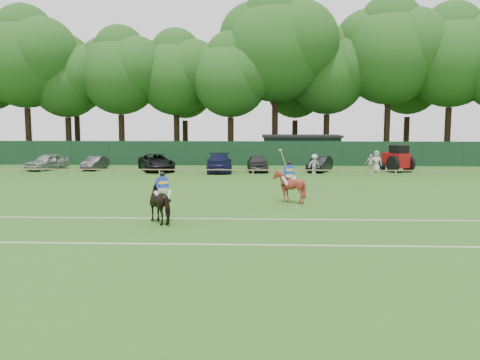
{
  "coord_description": "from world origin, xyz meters",
  "views": [
    {
      "loc": [
        1.61,
        -24.87,
        4.77
      ],
      "look_at": [
        0.5,
        3.0,
        1.4
      ],
      "focal_mm": 38.0,
      "sensor_mm": 36.0,
      "label": 1
    }
  ],
  "objects_px": {
    "spectator_right": "(376,162)",
    "estate_black": "(320,164)",
    "polo_ball": "(296,207)",
    "tractor": "(397,159)",
    "sedan_navy": "(219,163)",
    "hatch_grey": "(257,163)",
    "horse_dark": "(163,203)",
    "spectator_left": "(314,164)",
    "spectator_mid": "(371,164)",
    "sedan_silver": "(47,162)",
    "utility_shed": "(301,149)",
    "suv_black": "(156,162)",
    "horse_chestnut": "(289,186)",
    "sedan_grey": "(95,163)"
  },
  "relations": [
    {
      "from": "suv_black",
      "to": "utility_shed",
      "type": "height_order",
      "value": "utility_shed"
    },
    {
      "from": "spectator_right",
      "to": "sedan_navy",
      "type": "bearing_deg",
      "value": -164.36
    },
    {
      "from": "horse_chestnut",
      "to": "sedan_navy",
      "type": "height_order",
      "value": "horse_chestnut"
    },
    {
      "from": "sedan_grey",
      "to": "estate_black",
      "type": "xyz_separation_m",
      "value": [
        20.96,
        -0.8,
        0.07
      ]
    },
    {
      "from": "spectator_mid",
      "to": "tractor",
      "type": "xyz_separation_m",
      "value": [
        2.6,
        1.19,
        0.3
      ]
    },
    {
      "from": "spectator_left",
      "to": "estate_black",
      "type": "bearing_deg",
      "value": 50.87
    },
    {
      "from": "polo_ball",
      "to": "utility_shed",
      "type": "xyz_separation_m",
      "value": [
        2.43,
        27.84,
        1.49
      ]
    },
    {
      "from": "horse_chestnut",
      "to": "utility_shed",
      "type": "bearing_deg",
      "value": -110.45
    },
    {
      "from": "sedan_grey",
      "to": "hatch_grey",
      "type": "relative_size",
      "value": 0.85
    },
    {
      "from": "sedan_navy",
      "to": "tractor",
      "type": "height_order",
      "value": "tractor"
    },
    {
      "from": "spectator_right",
      "to": "tractor",
      "type": "height_order",
      "value": "tractor"
    },
    {
      "from": "utility_shed",
      "to": "horse_dark",
      "type": "bearing_deg",
      "value": -105.5
    },
    {
      "from": "suv_black",
      "to": "spectator_mid",
      "type": "bearing_deg",
      "value": -26.03
    },
    {
      "from": "spectator_right",
      "to": "horse_dark",
      "type": "bearing_deg",
      "value": -106.83
    },
    {
      "from": "sedan_silver",
      "to": "sedan_navy",
      "type": "distance_m",
      "value": 16.32
    },
    {
      "from": "horse_dark",
      "to": "hatch_grey",
      "type": "xyz_separation_m",
      "value": [
        4.22,
        23.24,
        -0.16
      ]
    },
    {
      "from": "estate_black",
      "to": "hatch_grey",
      "type": "bearing_deg",
      "value": -158.22
    },
    {
      "from": "sedan_navy",
      "to": "estate_black",
      "type": "distance_m",
      "value": 9.14
    },
    {
      "from": "horse_chestnut",
      "to": "spectator_mid",
      "type": "xyz_separation_m",
      "value": [
        8.09,
        16.24,
        -0.09
      ]
    },
    {
      "from": "horse_dark",
      "to": "hatch_grey",
      "type": "height_order",
      "value": "horse_dark"
    },
    {
      "from": "sedan_navy",
      "to": "spectator_mid",
      "type": "xyz_separation_m",
      "value": [
        13.44,
        -0.61,
        0.04
      ]
    },
    {
      "from": "horse_dark",
      "to": "spectator_right",
      "type": "relative_size",
      "value": 1.12
    },
    {
      "from": "spectator_left",
      "to": "polo_ball",
      "type": "height_order",
      "value": "spectator_left"
    },
    {
      "from": "hatch_grey",
      "to": "spectator_left",
      "type": "distance_m",
      "value": 5.38
    },
    {
      "from": "horse_dark",
      "to": "polo_ball",
      "type": "relative_size",
      "value": 24.27
    },
    {
      "from": "sedan_navy",
      "to": "polo_ball",
      "type": "height_order",
      "value": "sedan_navy"
    },
    {
      "from": "spectator_left",
      "to": "spectator_mid",
      "type": "xyz_separation_m",
      "value": [
        5.02,
        0.93,
        -0.02
      ]
    },
    {
      "from": "sedan_grey",
      "to": "spectator_mid",
      "type": "relative_size",
      "value": 2.26
    },
    {
      "from": "suv_black",
      "to": "horse_chestnut",
      "type": "bearing_deg",
      "value": -79.81
    },
    {
      "from": "polo_ball",
      "to": "tractor",
      "type": "height_order",
      "value": "tractor"
    },
    {
      "from": "spectator_left",
      "to": "utility_shed",
      "type": "xyz_separation_m",
      "value": [
        -0.33,
        10.76,
        0.68
      ]
    },
    {
      "from": "sedan_silver",
      "to": "spectator_left",
      "type": "height_order",
      "value": "spectator_left"
    },
    {
      "from": "horse_chestnut",
      "to": "utility_shed",
      "type": "height_order",
      "value": "utility_shed"
    },
    {
      "from": "hatch_grey",
      "to": "tractor",
      "type": "relative_size",
      "value": 1.31
    },
    {
      "from": "sedan_grey",
      "to": "horse_chestnut",
      "type": "bearing_deg",
      "value": -41.05
    },
    {
      "from": "sedan_silver",
      "to": "hatch_grey",
      "type": "xyz_separation_m",
      "value": [
        19.73,
        -0.57,
        -0.01
      ]
    },
    {
      "from": "spectator_left",
      "to": "spectator_right",
      "type": "height_order",
      "value": "spectator_right"
    },
    {
      "from": "horse_chestnut",
      "to": "polo_ball",
      "type": "bearing_deg",
      "value": 85.36
    },
    {
      "from": "horse_dark",
      "to": "utility_shed",
      "type": "distance_m",
      "value": 33.16
    },
    {
      "from": "spectator_left",
      "to": "sedan_navy",
      "type": "bearing_deg",
      "value": 149.1
    },
    {
      "from": "spectator_right",
      "to": "estate_black",
      "type": "bearing_deg",
      "value": -172.1
    },
    {
      "from": "horse_chestnut",
      "to": "spectator_right",
      "type": "height_order",
      "value": "spectator_right"
    },
    {
      "from": "horse_chestnut",
      "to": "suv_black",
      "type": "bearing_deg",
      "value": -71.63
    },
    {
      "from": "sedan_grey",
      "to": "estate_black",
      "type": "bearing_deg",
      "value": 3.37
    },
    {
      "from": "horse_dark",
      "to": "sedan_silver",
      "type": "bearing_deg",
      "value": -93.62
    },
    {
      "from": "sedan_silver",
      "to": "sedan_navy",
      "type": "relative_size",
      "value": 0.82
    },
    {
      "from": "spectator_right",
      "to": "utility_shed",
      "type": "bearing_deg",
      "value": 138.75
    },
    {
      "from": "sedan_navy",
      "to": "hatch_grey",
      "type": "height_order",
      "value": "sedan_navy"
    },
    {
      "from": "estate_black",
      "to": "utility_shed",
      "type": "relative_size",
      "value": 0.5
    },
    {
      "from": "sedan_silver",
      "to": "utility_shed",
      "type": "height_order",
      "value": "utility_shed"
    }
  ]
}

